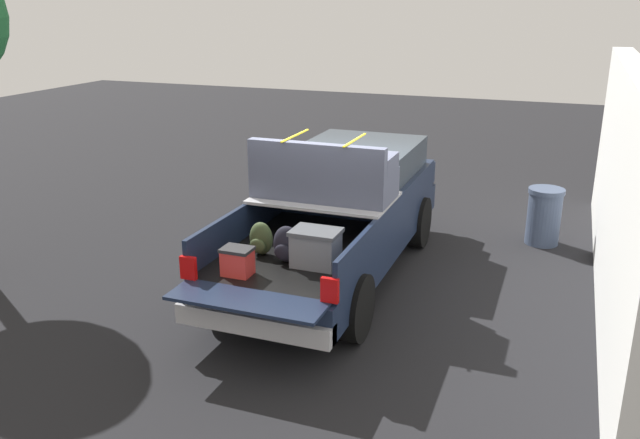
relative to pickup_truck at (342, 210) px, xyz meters
name	(u,v)px	position (x,y,z in m)	size (l,w,h in m)	color
ground_plane	(334,276)	(-0.36, 0.00, -0.96)	(40.00, 40.00, 0.00)	black
pickup_truck	(342,210)	(0.00, 0.00, 0.00)	(6.05, 2.06, 2.23)	#162138
building_facade	(624,189)	(0.42, -3.89, 0.62)	(9.30, 0.36, 3.14)	white
trash_can	(544,216)	(2.27, -2.87, -0.46)	(0.60, 0.60, 0.98)	#3F4C66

